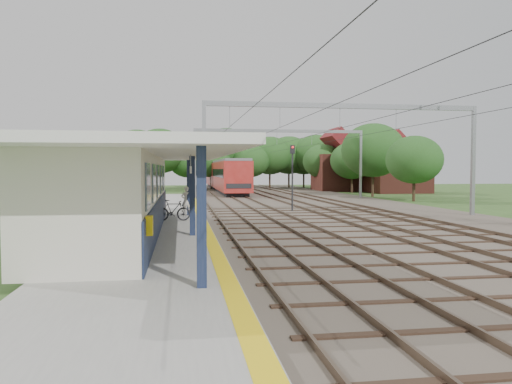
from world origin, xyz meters
TOP-DOWN VIEW (x-y plane):
  - ground at (0.00, 0.00)m, footprint 160.00×160.00m
  - ballast_bed at (4.00, 30.00)m, footprint 18.00×90.00m
  - platform at (-7.50, 14.00)m, footprint 5.00×52.00m
  - yellow_stripe at (-5.25, 14.00)m, footprint 0.45×52.00m
  - station_building at (-8.88, 7.00)m, footprint 3.41×18.00m
  - canopy at (-7.77, 6.00)m, footprint 6.40×20.00m
  - rail_tracks at (1.50, 30.00)m, footprint 11.80×88.00m
  - catenary_system at (3.39, 25.28)m, footprint 17.22×88.00m
  - tree_band at (3.84, 57.12)m, footprint 31.72×30.88m
  - house_near at (21.00, 46.00)m, footprint 7.00×6.12m
  - house_far at (16.00, 52.00)m, footprint 8.00×6.12m
  - person at (-6.04, 15.00)m, footprint 0.62×0.41m
  - bicycle at (-6.78, 11.80)m, footprint 1.83×0.60m
  - train at (-0.50, 55.41)m, footprint 3.08×38.35m
  - signal_post at (1.35, 19.76)m, footprint 0.36×0.31m

SIDE VIEW (x-z plane):
  - ground at x=0.00m, z-range 0.00..0.00m
  - ballast_bed at x=4.00m, z-range 0.00..0.10m
  - platform at x=-7.50m, z-range 0.00..0.35m
  - rail_tracks at x=1.50m, z-range 0.10..0.25m
  - yellow_stripe at x=-5.25m, z-range 0.35..0.36m
  - bicycle at x=-6.78m, z-range 0.35..1.43m
  - person at x=-6.04m, z-range 0.35..2.02m
  - station_building at x=-8.88m, z-range 0.34..3.74m
  - train at x=-0.50m, z-range 0.23..4.26m
  - house_near at x=21.00m, z-range -0.96..6.93m
  - signal_post at x=1.35m, z-range 0.69..5.38m
  - house_far at x=16.00m, z-range -1.09..7.56m
  - canopy at x=-7.77m, z-range 1.92..5.36m
  - tree_band at x=3.84m, z-range 0.51..9.33m
  - catenary_system at x=3.39m, z-range 2.01..9.01m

